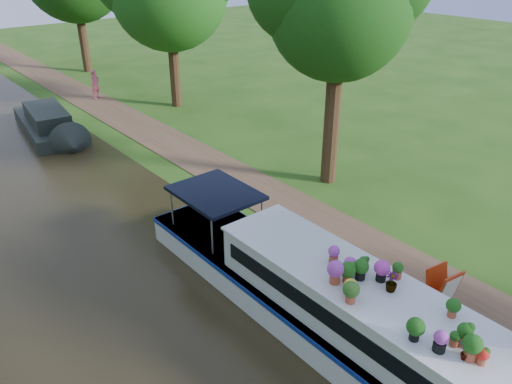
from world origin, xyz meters
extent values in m
plane|color=#264B12|center=(0.00, 0.00, 0.00)|extent=(100.00, 100.00, 0.00)
cube|color=black|center=(-6.00, 0.00, 0.01)|extent=(10.00, 100.00, 0.02)
cube|color=brown|center=(1.20, 0.00, 0.01)|extent=(2.20, 100.00, 0.03)
cube|color=silver|center=(-2.25, -2.55, 0.40)|extent=(2.20, 12.00, 0.75)
cube|color=navy|center=(-2.25, -2.55, 0.71)|extent=(2.24, 12.04, 0.12)
cube|color=silver|center=(-2.25, -3.35, 1.29)|extent=(1.80, 7.00, 1.05)
cube|color=silver|center=(-2.25, -3.35, 1.85)|extent=(1.90, 7.10, 0.06)
cube|color=black|center=(-1.34, -3.35, 1.37)|extent=(0.03, 6.40, 0.38)
cube|color=black|center=(-3.16, -3.35, 1.37)|extent=(0.03, 6.40, 0.38)
cube|color=black|center=(-2.25, 1.75, 1.92)|extent=(1.90, 2.40, 0.10)
imported|color=#174913|center=(-2.59, -5.93, 2.10)|extent=(0.25, 0.27, 0.43)
imported|color=#174913|center=(-2.03, -4.01, 2.09)|extent=(0.31, 0.31, 0.43)
cylinder|color=black|center=(3.80, 3.00, 2.27)|extent=(0.56, 0.56, 4.55)
sphere|color=#11390E|center=(3.80, 3.00, 6.23)|extent=(4.80, 4.80, 4.80)
cylinder|color=black|center=(4.50, 15.00, 1.92)|extent=(0.56, 0.56, 3.85)
cylinder|color=black|center=(4.00, 26.00, 2.10)|extent=(0.56, 0.56, 4.20)
cube|color=black|center=(-2.59, 15.21, 0.32)|extent=(2.62, 6.13, 0.59)
cube|color=black|center=(-2.59, 14.72, 0.96)|extent=(1.91, 3.63, 0.69)
cube|color=#B22E0C|center=(0.45, -3.87, 0.05)|extent=(0.70, 0.60, 0.03)
cube|color=#B22E0C|center=(0.45, -4.01, 0.60)|extent=(0.75, 0.39, 1.13)
cube|color=#B22E0C|center=(0.45, -3.73, 0.60)|extent=(0.75, 0.39, 1.13)
cube|color=white|center=(0.45, -4.06, 0.66)|extent=(0.57, 0.27, 0.79)
imported|color=#CA5390|center=(1.67, 19.16, 0.85)|extent=(0.70, 0.58, 1.63)
imported|color=#22661E|center=(-0.06, 4.17, 0.23)|extent=(0.41, 0.36, 0.45)
camera|label=1|loc=(-9.28, -8.50, 8.20)|focal=35.00mm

